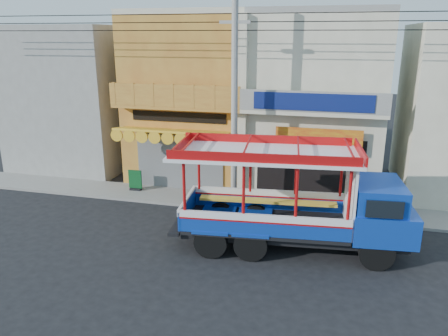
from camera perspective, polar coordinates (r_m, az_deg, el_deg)
name	(u,v)px	position (r m, az deg, el deg)	size (l,w,h in m)	color
ground	(240,247)	(15.61, 2.12, -10.23)	(90.00, 90.00, 0.00)	black
sidewalk	(260,204)	(19.17, 4.68, -4.72)	(30.00, 2.00, 0.12)	slate
shophouse_left	(198,96)	(22.81, -3.41, 9.36)	(6.00, 7.50, 8.24)	#AD6526
shophouse_right	(317,100)	(21.77, 12.00, 8.65)	(6.00, 6.75, 8.24)	#BCB59A
party_pilaster	(242,110)	(19.09, 2.42, 7.54)	(0.35, 0.30, 8.00)	#BCB59A
filler_building_left	(78,97)	(25.87, -18.50, 8.74)	(6.00, 6.00, 7.60)	gray
utility_pole	(238,91)	(17.41, 1.87, 10.05)	(28.00, 0.26, 9.00)	gray
songthaew_truck	(310,201)	(14.98, 11.11, -4.24)	(8.18, 3.34, 3.72)	black
green_sign	(135,182)	(20.93, -11.51, -1.76)	(0.63, 0.31, 0.97)	black
potted_plant_a	(348,200)	(18.60, 15.83, -4.04)	(0.98, 0.85, 1.09)	#175119
potted_plant_c	(365,197)	(19.20, 17.92, -3.59)	(0.60, 0.60, 1.07)	#175119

